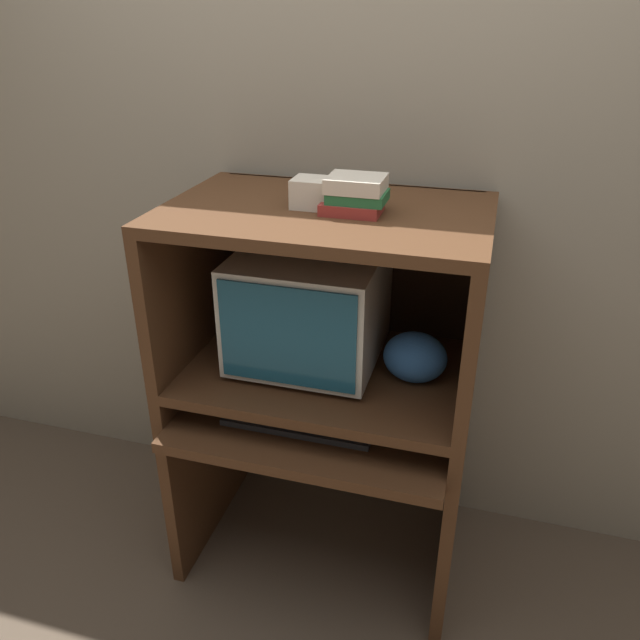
# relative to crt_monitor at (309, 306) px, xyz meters

# --- Properties ---
(ground_plane) EXTENTS (12.00, 12.00, 0.00)m
(ground_plane) POSITION_rel_crt_monitor_xyz_m (0.06, -0.35, -1.00)
(ground_plane) COLOR brown
(wall_back) EXTENTS (6.00, 0.06, 2.60)m
(wall_back) POSITION_rel_crt_monitor_xyz_m (0.06, 0.35, 0.30)
(wall_back) COLOR gray
(wall_back) RESTS_ON ground_plane
(desk_base) EXTENTS (0.96, 0.71, 0.68)m
(desk_base) POSITION_rel_crt_monitor_xyz_m (0.06, -0.08, -0.56)
(desk_base) COLOR #4C2D19
(desk_base) RESTS_ON ground_plane
(desk_monitor_shelf) EXTENTS (0.96, 0.64, 0.12)m
(desk_monitor_shelf) POSITION_rel_crt_monitor_xyz_m (0.06, -0.03, -0.22)
(desk_monitor_shelf) COLOR #4C2D19
(desk_monitor_shelf) RESTS_ON desk_base
(hutch_upper) EXTENTS (0.96, 0.64, 0.54)m
(hutch_upper) POSITION_rel_crt_monitor_xyz_m (0.06, 0.00, 0.17)
(hutch_upper) COLOR #4C2D19
(hutch_upper) RESTS_ON desk_monitor_shelf
(crt_monitor) EXTENTS (0.45, 0.46, 0.37)m
(crt_monitor) POSITION_rel_crt_monitor_xyz_m (0.00, 0.00, 0.00)
(crt_monitor) COLOR beige
(crt_monitor) RESTS_ON desk_monitor_shelf
(keyboard) EXTENTS (0.48, 0.15, 0.03)m
(keyboard) POSITION_rel_crt_monitor_xyz_m (0.03, -0.20, -0.31)
(keyboard) COLOR #2D2D30
(keyboard) RESTS_ON desk_base
(mouse) EXTENTS (0.06, 0.04, 0.03)m
(mouse) POSITION_rel_crt_monitor_xyz_m (0.31, -0.18, -0.31)
(mouse) COLOR #28282B
(mouse) RESTS_ON desk_base
(snack_bag) EXTENTS (0.20, 0.15, 0.16)m
(snack_bag) POSITION_rel_crt_monitor_xyz_m (0.36, -0.04, -0.11)
(snack_bag) COLOR #336BB7
(snack_bag) RESTS_ON desk_monitor_shelf
(book_stack) EXTENTS (0.18, 0.14, 0.10)m
(book_stack) POSITION_rel_crt_monitor_xyz_m (0.15, -0.06, 0.39)
(book_stack) COLOR maroon
(book_stack) RESTS_ON hutch_upper
(storage_box) EXTENTS (0.12, 0.10, 0.08)m
(storage_box) POSITION_rel_crt_monitor_xyz_m (0.03, -0.03, 0.38)
(storage_box) COLOR beige
(storage_box) RESTS_ON hutch_upper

